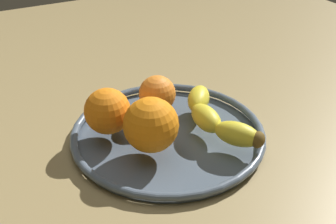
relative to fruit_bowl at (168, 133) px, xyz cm
name	(u,v)px	position (x,y,z in cm)	size (l,w,h in cm)	color
ground_plane	(168,148)	(0.00, 0.00, -2.92)	(155.42, 155.42, 4.00)	#947F50
fruit_bowl	(168,133)	(0.00, 0.00, 0.00)	(30.32, 30.32, 1.80)	#4D5A68
banana	(215,117)	(3.00, 6.63, 2.66)	(19.17, 7.55, 3.55)	yellow
orange_back_left	(157,94)	(-5.72, 1.04, 3.93)	(6.09, 6.09, 6.09)	orange
orange_front_right	(151,125)	(3.27, -4.46, 4.87)	(7.97, 7.97, 7.97)	orange
orange_center	(107,111)	(-3.73, -8.31, 4.41)	(7.06, 7.06, 7.06)	orange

